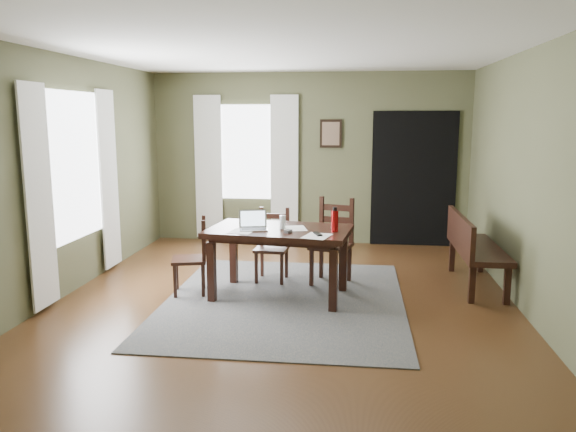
# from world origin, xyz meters

# --- Properties ---
(ground) EXTENTS (5.00, 6.00, 0.01)m
(ground) POSITION_xyz_m (0.00, 0.00, -0.01)
(ground) COLOR #492C16
(room_shell) EXTENTS (5.02, 6.02, 2.71)m
(room_shell) POSITION_xyz_m (0.00, 0.00, 1.80)
(room_shell) COLOR #515436
(room_shell) RESTS_ON ground
(rug) EXTENTS (2.60, 3.20, 0.01)m
(rug) POSITION_xyz_m (0.00, 0.00, 0.01)
(rug) COLOR #464646
(rug) RESTS_ON ground
(dining_table) EXTENTS (1.65, 1.11, 0.77)m
(dining_table) POSITION_xyz_m (-0.08, 0.14, 0.69)
(dining_table) COLOR black
(dining_table) RESTS_ON rug
(chair_end) EXTENTS (0.47, 0.46, 0.87)m
(chair_end) POSITION_xyz_m (-1.07, 0.12, 0.43)
(chair_end) COLOR black
(chair_end) RESTS_ON rug
(chair_back_left) EXTENTS (0.41, 0.41, 0.89)m
(chair_back_left) POSITION_xyz_m (-0.25, 0.77, 0.44)
(chair_back_left) COLOR black
(chair_back_left) RESTS_ON rug
(chair_back_right) EXTENTS (0.55, 0.55, 1.03)m
(chair_back_right) POSITION_xyz_m (0.49, 0.74, 0.51)
(chair_back_right) COLOR black
(chair_back_right) RESTS_ON rug
(bench) EXTENTS (0.49, 1.53, 0.86)m
(bench) POSITION_xyz_m (2.14, 0.82, 0.51)
(bench) COLOR black
(bench) RESTS_ON ground
(laptop) EXTENTS (0.35, 0.30, 0.21)m
(laptop) POSITION_xyz_m (-0.36, 0.06, 0.84)
(laptop) COLOR #B7B7BC
(laptop) RESTS_ON dining_table
(computer_mouse) EXTENTS (0.08, 0.11, 0.03)m
(computer_mouse) POSITION_xyz_m (0.05, -0.09, 0.80)
(computer_mouse) COLOR #3F3F42
(computer_mouse) RESTS_ON dining_table
(tv_remote) EXTENTS (0.11, 0.19, 0.02)m
(tv_remote) POSITION_xyz_m (0.37, -0.16, 0.80)
(tv_remote) COLOR black
(tv_remote) RESTS_ON dining_table
(drinking_glass) EXTENTS (0.08, 0.08, 0.15)m
(drinking_glass) POSITION_xyz_m (-0.04, 0.13, 0.86)
(drinking_glass) COLOR silver
(drinking_glass) RESTS_ON dining_table
(water_bottle) EXTENTS (0.08, 0.08, 0.27)m
(water_bottle) POSITION_xyz_m (0.54, 0.04, 0.91)
(water_bottle) COLOR #9A0B0C
(water_bottle) RESTS_ON dining_table
(paper_a) EXTENTS (0.30, 0.36, 0.00)m
(paper_a) POSITION_xyz_m (-0.45, -0.07, 0.79)
(paper_a) COLOR white
(paper_a) RESTS_ON dining_table
(paper_b) EXTENTS (0.33, 0.39, 0.00)m
(paper_b) POSITION_xyz_m (0.37, -0.22, 0.79)
(paper_b) COLOR white
(paper_b) RESTS_ON dining_table
(paper_c) EXTENTS (0.31, 0.37, 0.00)m
(paper_c) POSITION_xyz_m (0.09, 0.15, 0.79)
(paper_c) COLOR white
(paper_c) RESTS_ON dining_table
(window_left) EXTENTS (0.01, 1.30, 1.70)m
(window_left) POSITION_xyz_m (-2.47, 0.20, 1.45)
(window_left) COLOR white
(window_left) RESTS_ON ground
(window_back) EXTENTS (1.00, 0.01, 1.50)m
(window_back) POSITION_xyz_m (-1.00, 2.97, 1.45)
(window_back) COLOR white
(window_back) RESTS_ON ground
(curtain_left_near) EXTENTS (0.03, 0.48, 2.30)m
(curtain_left_near) POSITION_xyz_m (-2.44, -0.62, 1.20)
(curtain_left_near) COLOR silver
(curtain_left_near) RESTS_ON ground
(curtain_left_far) EXTENTS (0.03, 0.48, 2.30)m
(curtain_left_far) POSITION_xyz_m (-2.44, 1.02, 1.20)
(curtain_left_far) COLOR silver
(curtain_left_far) RESTS_ON ground
(curtain_back_left) EXTENTS (0.44, 0.03, 2.30)m
(curtain_back_left) POSITION_xyz_m (-1.62, 2.94, 1.20)
(curtain_back_left) COLOR silver
(curtain_back_left) RESTS_ON ground
(curtain_back_right) EXTENTS (0.44, 0.03, 2.30)m
(curtain_back_right) POSITION_xyz_m (-0.38, 2.94, 1.20)
(curtain_back_right) COLOR silver
(curtain_back_right) RESTS_ON ground
(framed_picture) EXTENTS (0.34, 0.03, 0.44)m
(framed_picture) POSITION_xyz_m (0.35, 2.97, 1.75)
(framed_picture) COLOR black
(framed_picture) RESTS_ON ground
(doorway_back) EXTENTS (1.30, 0.03, 2.10)m
(doorway_back) POSITION_xyz_m (1.65, 2.97, 1.05)
(doorway_back) COLOR black
(doorway_back) RESTS_ON ground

